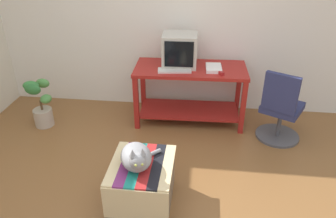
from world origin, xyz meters
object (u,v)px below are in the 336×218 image
office_chair (280,111)px  cat (137,157)px  ottoman_with_blanket (142,182)px  tv_monitor (180,50)px  potted_plant (41,105)px  keyboard (175,70)px  stapler (220,73)px  desk (190,85)px  book (214,68)px

office_chair → cat: bearing=69.5°
cat → office_chair: bearing=21.7°
ottoman_with_blanket → cat: size_ratio=1.43×
tv_monitor → ottoman_with_blanket: (-0.20, -1.62, -0.72)m
tv_monitor → office_chair: (1.22, -0.41, -0.55)m
ottoman_with_blanket → potted_plant: size_ratio=1.02×
keyboard → potted_plant: keyboard is taller
potted_plant → stapler: bearing=4.7°
ottoman_with_blanket → desk: bearing=77.7°
desk → potted_plant: bearing=-170.5°
desk → stapler: bearing=-28.2°
potted_plant → desk: bearing=11.1°
cat → office_chair: (1.45, 1.25, -0.15)m
desk → potted_plant: size_ratio=2.19×
book → office_chair: 0.93m
potted_plant → office_chair: size_ratio=0.72×
potted_plant → ottoman_with_blanket: bearing=-38.1°
tv_monitor → stapler: size_ratio=3.90×
desk → cat: 1.65m
ottoman_with_blanket → potted_plant: potted_plant is taller
stapler → cat: bearing=-149.4°
ottoman_with_blanket → cat: (-0.03, -0.05, 0.32)m
office_chair → ottoman_with_blanket: bearing=69.0°
desk → keyboard: size_ratio=3.50×
keyboard → cat: keyboard is taller
desk → keyboard: keyboard is taller
book → stapler: book is taller
cat → office_chair: 1.92m
desk → office_chair: 1.14m
desk → cat: size_ratio=3.09×
desk → potted_plant: 1.91m
book → cat: bearing=-115.3°
tv_monitor → cat: tv_monitor is taller
stapler → desk: bearing=121.1°
desk → cat: (-0.37, -1.60, 0.03)m
ottoman_with_blanket → book: bearing=67.7°
tv_monitor → keyboard: tv_monitor is taller
cat → potted_plant: 1.95m
office_chair → stapler: 0.83m
cat → office_chair: size_ratio=0.51×
tv_monitor → office_chair: 1.40m
desk → keyboard: (-0.19, -0.15, 0.25)m
tv_monitor → ottoman_with_blanket: 1.78m
cat → stapler: bearing=43.7°
potted_plant → stapler: stapler is taller
office_chair → stapler: office_chair is taller
desk → keyboard: 0.34m
keyboard → cat: bearing=-104.1°
tv_monitor → book: 0.47m
ottoman_with_blanket → cat: cat is taller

